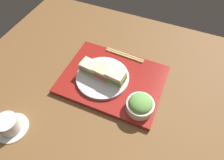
{
  "coord_description": "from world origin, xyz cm",
  "views": [
    {
      "loc": [
        -16.16,
        47.9,
        70.3
      ],
      "look_at": [
        2.83,
        3.1,
        5.0
      ],
      "focal_mm": 31.31,
      "sensor_mm": 36.0,
      "label": 1
    }
  ],
  "objects_px": {
    "sandwich_middle": "(102,72)",
    "chopsticks_pair": "(125,55)",
    "sandwich_far": "(90,67)",
    "sandwich_plate": "(103,77)",
    "salad_bowl": "(140,105)",
    "sandwich_near": "(115,77)",
    "coffee_cup": "(9,125)"
  },
  "relations": [
    {
      "from": "salad_bowl",
      "to": "coffee_cup",
      "type": "height_order",
      "value": "salad_bowl"
    },
    {
      "from": "sandwich_near",
      "to": "sandwich_middle",
      "type": "bearing_deg",
      "value": -5.08
    },
    {
      "from": "sandwich_middle",
      "to": "sandwich_near",
      "type": "bearing_deg",
      "value": 174.92
    },
    {
      "from": "sandwich_near",
      "to": "salad_bowl",
      "type": "xyz_separation_m",
      "value": [
        -0.13,
        0.07,
        -0.01
      ]
    },
    {
      "from": "sandwich_middle",
      "to": "sandwich_far",
      "type": "relative_size",
      "value": 1.0
    },
    {
      "from": "sandwich_far",
      "to": "chopsticks_pair",
      "type": "xyz_separation_m",
      "value": [
        -0.1,
        -0.16,
        -0.04
      ]
    },
    {
      "from": "sandwich_plate",
      "to": "sandwich_far",
      "type": "height_order",
      "value": "sandwich_far"
    },
    {
      "from": "salad_bowl",
      "to": "chopsticks_pair",
      "type": "relative_size",
      "value": 0.56
    },
    {
      "from": "sandwich_near",
      "to": "sandwich_far",
      "type": "distance_m",
      "value": 0.12
    },
    {
      "from": "sandwich_far",
      "to": "chopsticks_pair",
      "type": "relative_size",
      "value": 0.43
    },
    {
      "from": "sandwich_far",
      "to": "sandwich_middle",
      "type": "bearing_deg",
      "value": 174.92
    },
    {
      "from": "sandwich_far",
      "to": "salad_bowl",
      "type": "bearing_deg",
      "value": 161.57
    },
    {
      "from": "sandwich_far",
      "to": "salad_bowl",
      "type": "xyz_separation_m",
      "value": [
        -0.26,
        0.09,
        -0.01
      ]
    },
    {
      "from": "sandwich_middle",
      "to": "chopsticks_pair",
      "type": "height_order",
      "value": "sandwich_middle"
    },
    {
      "from": "coffee_cup",
      "to": "chopsticks_pair",
      "type": "bearing_deg",
      "value": -117.89
    },
    {
      "from": "coffee_cup",
      "to": "sandwich_far",
      "type": "bearing_deg",
      "value": -115.63
    },
    {
      "from": "sandwich_plate",
      "to": "sandwich_near",
      "type": "relative_size",
      "value": 2.7
    },
    {
      "from": "sandwich_plate",
      "to": "coffee_cup",
      "type": "relative_size",
      "value": 1.81
    },
    {
      "from": "chopsticks_pair",
      "to": "coffee_cup",
      "type": "height_order",
      "value": "coffee_cup"
    },
    {
      "from": "sandwich_far",
      "to": "salad_bowl",
      "type": "height_order",
      "value": "same"
    },
    {
      "from": "sandwich_plate",
      "to": "salad_bowl",
      "type": "relative_size",
      "value": 2.14
    },
    {
      "from": "salad_bowl",
      "to": "sandwich_far",
      "type": "bearing_deg",
      "value": -18.43
    },
    {
      "from": "sandwich_near",
      "to": "sandwich_middle",
      "type": "distance_m",
      "value": 0.06
    },
    {
      "from": "sandwich_middle",
      "to": "sandwich_far",
      "type": "bearing_deg",
      "value": -5.08
    },
    {
      "from": "sandwich_middle",
      "to": "coffee_cup",
      "type": "height_order",
      "value": "sandwich_middle"
    },
    {
      "from": "sandwich_middle",
      "to": "salad_bowl",
      "type": "xyz_separation_m",
      "value": [
        -0.2,
        0.08,
        -0.01
      ]
    },
    {
      "from": "salad_bowl",
      "to": "sandwich_near",
      "type": "bearing_deg",
      "value": -29.23
    },
    {
      "from": "salad_bowl",
      "to": "coffee_cup",
      "type": "bearing_deg",
      "value": 31.29
    },
    {
      "from": "sandwich_near",
      "to": "sandwich_far",
      "type": "bearing_deg",
      "value": -5.08
    },
    {
      "from": "salad_bowl",
      "to": "sandwich_plate",
      "type": "bearing_deg",
      "value": -22.32
    },
    {
      "from": "sandwich_near",
      "to": "coffee_cup",
      "type": "xyz_separation_m",
      "value": [
        0.29,
        0.33,
        -0.03
      ]
    },
    {
      "from": "sandwich_plate",
      "to": "sandwich_near",
      "type": "height_order",
      "value": "sandwich_near"
    }
  ]
}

